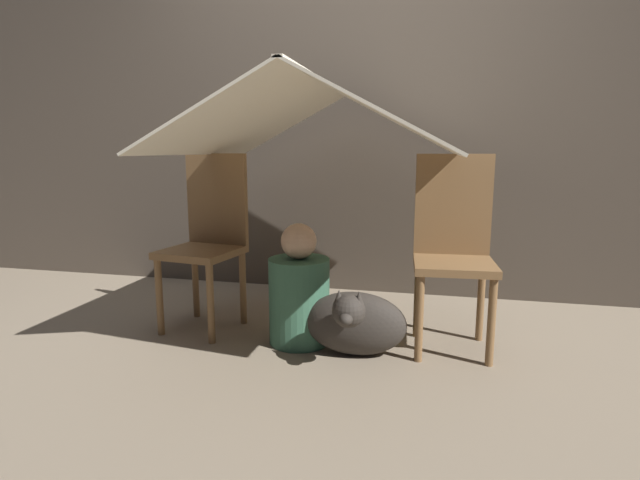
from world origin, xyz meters
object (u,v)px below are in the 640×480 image
object	(u,v)px
chair_right	(453,245)
chair_left	(208,235)
person_front	(299,294)
dog	(354,322)

from	to	relation	value
chair_right	chair_left	bearing A→B (deg)	176.29
person_front	dog	size ratio (longest dim) A/B	1.25
chair_left	person_front	size ratio (longest dim) A/B	1.55
person_front	dog	xyz separation A→B (m)	(0.29, -0.11, -0.09)
chair_right	person_front	size ratio (longest dim) A/B	1.55
chair_left	person_front	distance (m)	0.61
chair_left	person_front	world-z (taller)	chair_left
chair_left	person_front	xyz separation A→B (m)	(0.54, -0.14, -0.25)
chair_left	dog	world-z (taller)	chair_left
chair_right	dog	xyz separation A→B (m)	(-0.44, -0.25, -0.34)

